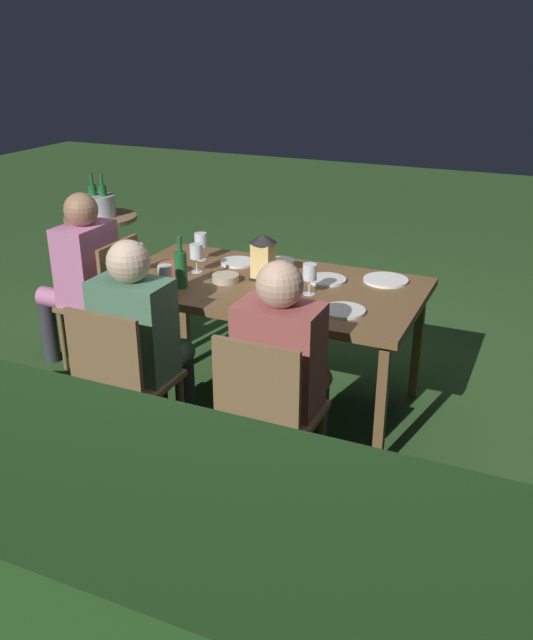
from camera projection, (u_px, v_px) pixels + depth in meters
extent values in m
plane|color=#2D5123|center=(266.00, 400.00, 4.08)|extent=(16.00, 16.00, 0.00)
cube|color=brown|center=(266.00, 287.00, 3.79)|extent=(1.73, 0.95, 0.04)
cube|color=brown|center=(417.00, 344.00, 3.98)|extent=(0.05, 0.05, 0.71)
cube|color=brown|center=(184.00, 303.00, 4.58)|extent=(0.05, 0.05, 0.71)
cube|color=brown|center=(381.00, 408.00, 3.30)|extent=(0.05, 0.05, 0.71)
cube|color=brown|center=(112.00, 351.00, 3.89)|extent=(0.05, 0.05, 0.71)
cube|color=brown|center=(99.00, 304.00, 4.35)|extent=(0.40, 0.42, 0.03)
cube|color=brown|center=(120.00, 274.00, 4.19)|extent=(0.03, 0.40, 0.42)
cylinder|color=brown|center=(63.00, 342.00, 4.35)|extent=(0.03, 0.03, 0.42)
cylinder|color=brown|center=(98.00, 321.00, 4.65)|extent=(0.03, 0.03, 0.42)
cylinder|color=brown|center=(107.00, 351.00, 4.22)|extent=(0.03, 0.03, 0.42)
cylinder|color=brown|center=(139.00, 330.00, 4.52)|extent=(0.03, 0.03, 0.42)
cube|color=#C675A3|center=(87.00, 263.00, 4.27)|extent=(0.24, 0.38, 0.50)
sphere|color=#997051|center=(81.00, 210.00, 4.13)|extent=(0.21, 0.21, 0.21)
cylinder|color=#C675A3|center=(64.00, 300.00, 4.34)|extent=(0.36, 0.13, 0.13)
cylinder|color=#C675A3|center=(82.00, 291.00, 4.49)|extent=(0.36, 0.13, 0.13)
cylinder|color=#333338|center=(49.00, 329.00, 4.49)|extent=(0.11, 0.11, 0.45)
cylinder|color=#333338|center=(67.00, 320.00, 4.64)|extent=(0.11, 0.11, 0.45)
cube|color=brown|center=(131.00, 381.00, 3.38)|extent=(0.42, 0.40, 0.03)
cube|color=brown|center=(104.00, 356.00, 3.13)|extent=(0.40, 0.03, 0.42)
cylinder|color=brown|center=(125.00, 398.00, 3.68)|extent=(0.03, 0.03, 0.42)
cylinder|color=brown|center=(182.00, 412.00, 3.54)|extent=(0.03, 0.03, 0.42)
cylinder|color=brown|center=(85.00, 428.00, 3.39)|extent=(0.03, 0.03, 0.42)
cylinder|color=brown|center=(146.00, 445.00, 3.26)|extent=(0.03, 0.03, 0.42)
cube|color=#4C7A5B|center=(134.00, 328.00, 3.33)|extent=(0.38, 0.24, 0.50)
sphere|color=beige|center=(128.00, 262.00, 3.19)|extent=(0.21, 0.21, 0.21)
cylinder|color=#4C7A5B|center=(138.00, 357.00, 3.57)|extent=(0.13, 0.36, 0.13)
cylinder|color=#4C7A5B|center=(167.00, 363.00, 3.50)|extent=(0.13, 0.36, 0.13)
cylinder|color=#333338|center=(157.00, 383.00, 3.80)|extent=(0.11, 0.11, 0.45)
cylinder|color=#333338|center=(185.00, 390.00, 3.73)|extent=(0.11, 0.11, 0.45)
cube|color=brown|center=(273.00, 414.00, 3.09)|extent=(0.42, 0.40, 0.03)
cube|color=brown|center=(256.00, 389.00, 2.84)|extent=(0.40, 0.03, 0.42)
cylinder|color=brown|center=(254.00, 429.00, 3.39)|extent=(0.03, 0.03, 0.42)
cylinder|color=brown|center=(322.00, 445.00, 3.25)|extent=(0.03, 0.03, 0.42)
cylinder|color=brown|center=(223.00, 465.00, 3.10)|extent=(0.03, 0.03, 0.42)
cylinder|color=brown|center=(295.00, 485.00, 2.97)|extent=(0.03, 0.03, 0.42)
cube|color=#9E4C47|center=(279.00, 357.00, 3.04)|extent=(0.38, 0.24, 0.50)
sphere|color=#D1A889|center=(280.00, 285.00, 2.90)|extent=(0.21, 0.21, 0.21)
cylinder|color=#9E4C47|center=(273.00, 385.00, 3.28)|extent=(0.13, 0.36, 0.13)
cylinder|color=#9E4C47|center=(307.00, 393.00, 3.21)|extent=(0.13, 0.36, 0.13)
cylinder|color=#333338|center=(285.00, 412.00, 3.51)|extent=(0.11, 0.11, 0.45)
cylinder|color=#333338|center=(318.00, 420.00, 3.44)|extent=(0.11, 0.11, 0.45)
cube|color=black|center=(263.00, 278.00, 3.84)|extent=(0.12, 0.12, 0.01)
cube|color=#F9D17A|center=(263.00, 260.00, 3.80)|extent=(0.11, 0.11, 0.20)
cone|color=black|center=(263.00, 238.00, 3.75)|extent=(0.15, 0.15, 0.05)
cylinder|color=#1E5B2D|center=(181.00, 270.00, 3.68)|extent=(0.07, 0.07, 0.20)
cylinder|color=#1E5B2D|center=(180.00, 244.00, 3.63)|extent=(0.03, 0.03, 0.09)
cylinder|color=silver|center=(197.00, 272.00, 3.96)|extent=(0.06, 0.06, 0.00)
cylinder|color=silver|center=(197.00, 265.00, 3.94)|extent=(0.01, 0.01, 0.08)
cylinder|color=silver|center=(196.00, 251.00, 3.91)|extent=(0.08, 0.08, 0.08)
cylinder|color=maroon|center=(196.00, 255.00, 3.92)|extent=(0.07, 0.07, 0.03)
cylinder|color=silver|center=(166.00, 295.00, 3.60)|extent=(0.06, 0.06, 0.00)
cylinder|color=silver|center=(166.00, 288.00, 3.58)|extent=(0.01, 0.01, 0.08)
cylinder|color=silver|center=(165.00, 273.00, 3.55)|extent=(0.08, 0.08, 0.08)
cylinder|color=maroon|center=(165.00, 277.00, 3.56)|extent=(0.07, 0.07, 0.03)
cylinder|color=silver|center=(309.00, 294.00, 3.62)|extent=(0.06, 0.06, 0.00)
cylinder|color=silver|center=(309.00, 286.00, 3.60)|extent=(0.01, 0.01, 0.08)
cylinder|color=silver|center=(310.00, 272.00, 3.57)|extent=(0.08, 0.08, 0.08)
cylinder|color=maroon|center=(310.00, 276.00, 3.58)|extent=(0.07, 0.07, 0.03)
cylinder|color=silver|center=(201.00, 259.00, 4.17)|extent=(0.06, 0.06, 0.00)
cylinder|color=silver|center=(201.00, 253.00, 4.15)|extent=(0.01, 0.01, 0.08)
cylinder|color=silver|center=(201.00, 240.00, 4.12)|extent=(0.08, 0.08, 0.08)
cylinder|color=maroon|center=(201.00, 244.00, 4.13)|extent=(0.07, 0.07, 0.03)
cylinder|color=silver|center=(138.00, 271.00, 3.96)|extent=(0.06, 0.06, 0.00)
cylinder|color=silver|center=(138.00, 265.00, 3.94)|extent=(0.01, 0.01, 0.08)
cylinder|color=silver|center=(137.00, 251.00, 3.91)|extent=(0.08, 0.08, 0.08)
cylinder|color=maroon|center=(137.00, 255.00, 3.92)|extent=(0.07, 0.07, 0.03)
cylinder|color=white|center=(386.00, 280.00, 3.81)|extent=(0.25, 0.25, 0.01)
cylinder|color=silver|center=(344.00, 311.00, 3.39)|extent=(0.22, 0.22, 0.01)
cylinder|color=silver|center=(327.00, 280.00, 3.81)|extent=(0.22, 0.22, 0.01)
cylinder|color=white|center=(238.00, 262.00, 4.10)|extent=(0.21, 0.21, 0.01)
cylinder|color=#BCAD8E|center=(226.00, 278.00, 3.80)|extent=(0.15, 0.15, 0.04)
cylinder|color=#424C1E|center=(225.00, 277.00, 3.79)|extent=(0.13, 0.13, 0.01)
cylinder|color=silver|center=(281.00, 264.00, 4.02)|extent=(0.16, 0.16, 0.05)
cylinder|color=tan|center=(281.00, 262.00, 4.01)|extent=(0.13, 0.13, 0.02)
cylinder|color=#9E5138|center=(171.00, 268.00, 3.94)|extent=(0.15, 0.15, 0.06)
cylinder|color=#477533|center=(171.00, 266.00, 3.93)|extent=(0.13, 0.13, 0.02)
cylinder|color=#937047|center=(101.00, 218.00, 5.51)|extent=(0.59, 0.59, 0.03)
cylinder|color=#937047|center=(104.00, 257.00, 5.65)|extent=(0.07, 0.07, 0.63)
cylinder|color=#937047|center=(108.00, 291.00, 5.76)|extent=(0.44, 0.44, 0.02)
cylinder|color=#B2B7BF|center=(99.00, 206.00, 5.47)|extent=(0.26, 0.26, 0.17)
cylinder|color=white|center=(99.00, 200.00, 5.46)|extent=(0.23, 0.23, 0.04)
cylinder|color=#1E5B2D|center=(103.00, 195.00, 5.42)|extent=(0.07, 0.07, 0.16)
cylinder|color=#1E5B2D|center=(101.00, 180.00, 5.37)|extent=(0.03, 0.03, 0.09)
cylinder|color=#1E5B2D|center=(93.00, 195.00, 5.45)|extent=(0.07, 0.07, 0.16)
cylinder|color=#1E5B2D|center=(91.00, 179.00, 5.40)|extent=(0.03, 0.03, 0.09)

